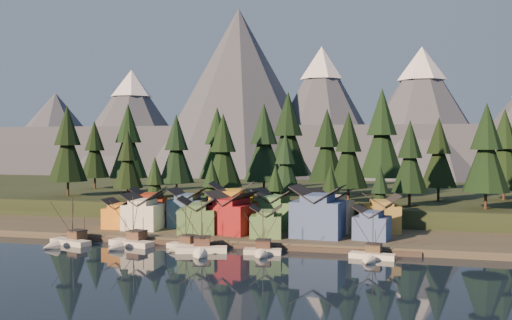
% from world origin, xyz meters
% --- Properties ---
extents(ground, '(500.00, 500.00, 0.00)m').
position_xyz_m(ground, '(0.00, 0.00, 0.00)').
color(ground, black).
rests_on(ground, ground).
extents(shore_strip, '(400.00, 50.00, 1.50)m').
position_xyz_m(shore_strip, '(0.00, 40.00, 0.75)').
color(shore_strip, '#3E372D').
rests_on(shore_strip, ground).
extents(hillside, '(420.00, 100.00, 6.00)m').
position_xyz_m(hillside, '(0.00, 90.00, 3.00)').
color(hillside, black).
rests_on(hillside, ground).
extents(dock, '(80.00, 4.00, 1.00)m').
position_xyz_m(dock, '(0.00, 16.50, 0.50)').
color(dock, '#3F352D').
rests_on(dock, ground).
extents(mountain_ridge, '(560.00, 190.00, 90.00)m').
position_xyz_m(mountain_ridge, '(-4.20, 213.59, 26.06)').
color(mountain_ridge, '#49515E').
rests_on(mountain_ridge, ground).
extents(boat_0, '(10.69, 11.11, 11.34)m').
position_xyz_m(boat_0, '(-34.69, 8.51, 2.10)').
color(boat_0, beige).
rests_on(boat_0, ground).
extents(boat_1, '(10.92, 11.43, 11.85)m').
position_xyz_m(boat_1, '(-21.02, 10.47, 2.22)').
color(boat_1, beige).
rests_on(boat_1, ground).
extents(boat_2, '(8.27, 8.80, 10.12)m').
position_xyz_m(boat_2, '(-8.68, 10.86, 2.02)').
color(boat_2, beige).
rests_on(boat_2, ground).
extents(boat_3, '(11.02, 11.51, 11.39)m').
position_xyz_m(boat_3, '(-3.15, 7.39, 2.08)').
color(boat_3, white).
rests_on(boat_3, ground).
extents(boat_4, '(8.00, 8.55, 10.20)m').
position_xyz_m(boat_4, '(9.09, 9.29, 2.06)').
color(boat_4, beige).
rests_on(boat_4, ground).
extents(boat_6, '(9.21, 9.83, 10.00)m').
position_xyz_m(boat_6, '(30.47, 10.11, 1.86)').
color(boat_6, white).
rests_on(boat_6, ground).
extents(house_front_0, '(7.55, 7.17, 7.20)m').
position_xyz_m(house_front_0, '(-30.50, 25.28, 5.29)').
color(house_front_0, orange).
rests_on(house_front_0, shore_strip).
extents(house_front_1, '(8.62, 8.30, 8.63)m').
position_xyz_m(house_front_1, '(-24.25, 24.79, 6.03)').
color(house_front_1, white).
rests_on(house_front_1, shore_strip).
extents(house_front_2, '(10.12, 10.17, 8.25)m').
position_xyz_m(house_front_2, '(-9.62, 22.87, 5.84)').
color(house_front_2, '#4C7941').
rests_on(house_front_2, shore_strip).
extents(house_front_3, '(11.40, 11.07, 9.67)m').
position_xyz_m(house_front_3, '(-1.89, 24.54, 6.58)').
color(house_front_3, maroon).
rests_on(house_front_3, shore_strip).
extents(house_front_4, '(7.94, 8.39, 7.01)m').
position_xyz_m(house_front_4, '(6.99, 21.64, 5.18)').
color(house_front_4, '#4F7B42').
rests_on(house_front_4, shore_strip).
extents(house_front_5, '(11.63, 10.74, 11.33)m').
position_xyz_m(house_front_5, '(18.04, 24.59, 7.45)').
color(house_front_5, '#385186').
rests_on(house_front_5, shore_strip).
extents(house_front_6, '(8.37, 8.04, 7.27)m').
position_xyz_m(house_front_6, '(29.89, 24.24, 5.32)').
color(house_front_6, '#3B558D').
rests_on(house_front_6, shore_strip).
extents(house_back_0, '(10.15, 9.90, 9.23)m').
position_xyz_m(house_back_0, '(-26.78, 33.28, 6.35)').
color(house_back_0, maroon).
rests_on(house_back_0, shore_strip).
extents(house_back_1, '(9.11, 9.21, 9.44)m').
position_xyz_m(house_back_1, '(-15.48, 31.73, 6.45)').
color(house_back_1, '#365480').
rests_on(house_back_1, shore_strip).
extents(house_back_2, '(12.15, 11.48, 11.10)m').
position_xyz_m(house_back_2, '(-4.13, 32.22, 7.33)').
color(house_back_2, '#C48B1B').
rests_on(house_back_2, shore_strip).
extents(house_back_3, '(10.23, 9.28, 9.70)m').
position_xyz_m(house_back_3, '(6.50, 32.60, 6.60)').
color(house_back_3, '#3E733E').
rests_on(house_back_3, shore_strip).
extents(house_back_4, '(9.80, 9.47, 9.88)m').
position_xyz_m(house_back_4, '(20.16, 33.37, 6.69)').
color(house_back_4, beige).
rests_on(house_back_4, shore_strip).
extents(house_back_5, '(9.31, 9.39, 8.77)m').
position_xyz_m(house_back_5, '(31.55, 34.28, 6.10)').
color(house_back_5, '#A5873A').
rests_on(house_back_5, shore_strip).
extents(tree_hill_0, '(11.80, 11.80, 27.49)m').
position_xyz_m(tree_hill_0, '(-62.00, 52.00, 21.03)').
color(tree_hill_0, '#332319').
rests_on(tree_hill_0, hillside).
extents(tree_hill_1, '(12.36, 12.36, 28.79)m').
position_xyz_m(tree_hill_1, '(-50.00, 68.00, 21.74)').
color(tree_hill_1, '#332319').
rests_on(tree_hill_1, hillside).
extents(tree_hill_2, '(8.55, 8.55, 19.92)m').
position_xyz_m(tree_hill_2, '(-40.00, 48.00, 16.88)').
color(tree_hill_2, '#332319').
rests_on(tree_hill_2, hillside).
extents(tree_hill_3, '(10.65, 10.65, 24.81)m').
position_xyz_m(tree_hill_3, '(-30.00, 60.00, 19.56)').
color(tree_hill_3, '#332319').
rests_on(tree_hill_3, hillside).
extents(tree_hill_4, '(11.88, 11.88, 27.66)m').
position_xyz_m(tree_hill_4, '(-22.00, 75.00, 21.12)').
color(tree_hill_4, '#332319').
rests_on(tree_hill_4, hillside).
extents(tree_hill_5, '(10.48, 10.48, 24.42)m').
position_xyz_m(tree_hill_5, '(-12.00, 50.00, 19.35)').
color(tree_hill_5, '#332319').
rests_on(tree_hill_5, hillside).
extents(tree_hill_6, '(12.03, 12.03, 28.03)m').
position_xyz_m(tree_hill_6, '(-4.00, 65.00, 21.33)').
color(tree_hill_6, '#332319').
rests_on(tree_hill_6, hillside).
extents(tree_hill_7, '(8.16, 8.16, 19.01)m').
position_xyz_m(tree_hill_7, '(6.00, 48.00, 16.39)').
color(tree_hill_7, '#332319').
rests_on(tree_hill_7, hillside).
extents(tree_hill_8, '(11.40, 11.40, 26.56)m').
position_xyz_m(tree_hill_8, '(14.00, 72.00, 20.52)').
color(tree_hill_8, '#332319').
rests_on(tree_hill_8, hillside).
extents(tree_hill_9, '(10.59, 10.59, 24.68)m').
position_xyz_m(tree_hill_9, '(22.00, 55.00, 19.49)').
color(tree_hill_9, '#332319').
rests_on(tree_hill_9, hillside).
extents(tree_hill_10, '(14.18, 14.18, 33.04)m').
position_xyz_m(tree_hill_10, '(30.00, 80.00, 24.07)').
color(tree_hill_10, '#332319').
rests_on(tree_hill_10, hillside).
extents(tree_hill_11, '(9.51, 9.51, 22.15)m').
position_xyz_m(tree_hill_11, '(38.00, 50.00, 18.11)').
color(tree_hill_11, '#332319').
rests_on(tree_hill_11, hillside).
extents(tree_hill_12, '(10.07, 10.07, 23.47)m').
position_xyz_m(tree_hill_12, '(46.00, 66.00, 18.83)').
color(tree_hill_12, '#332319').
rests_on(tree_hill_12, hillside).
extents(tree_hill_13, '(11.22, 11.22, 26.14)m').
position_xyz_m(tree_hill_13, '(56.00, 48.00, 20.29)').
color(tree_hill_13, '#332319').
rests_on(tree_hill_13, hillside).
extents(tree_hill_14, '(11.12, 11.12, 25.90)m').
position_xyz_m(tree_hill_14, '(64.00, 72.00, 20.16)').
color(tree_hill_14, '#332319').
rests_on(tree_hill_14, hillside).
extents(tree_hill_15, '(14.08, 14.08, 32.79)m').
position_xyz_m(tree_hill_15, '(0.00, 82.00, 23.93)').
color(tree_hill_15, '#332319').
rests_on(tree_hill_15, hillside).
extents(tree_hill_16, '(10.22, 10.22, 23.80)m').
position_xyz_m(tree_hill_16, '(-68.00, 78.00, 19.01)').
color(tree_hill_16, '#332319').
rests_on(tree_hill_16, hillside).
extents(tree_shore_0, '(7.36, 7.36, 17.15)m').
position_xyz_m(tree_shore_0, '(-28.00, 40.00, 10.86)').
color(tree_shore_0, '#332319').
rests_on(tree_shore_0, shore_strip).
extents(tree_shore_1, '(7.08, 7.08, 16.50)m').
position_xyz_m(tree_shore_1, '(-12.00, 40.00, 10.51)').
color(tree_shore_1, '#332319').
rests_on(tree_shore_1, shore_strip).
extents(tree_shore_2, '(6.57, 6.57, 15.30)m').
position_xyz_m(tree_shore_2, '(5.00, 40.00, 9.85)').
color(tree_shore_2, '#332319').
rests_on(tree_shore_2, shore_strip).
extents(tree_shore_3, '(6.61, 6.61, 15.40)m').
position_xyz_m(tree_shore_3, '(19.00, 40.00, 9.91)').
color(tree_shore_3, '#332319').
rests_on(tree_shore_3, shore_strip).
extents(tree_shore_4, '(6.62, 6.62, 15.43)m').
position_xyz_m(tree_shore_4, '(31.00, 40.00, 9.92)').
color(tree_shore_4, '#332319').
rests_on(tree_shore_4, shore_strip).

